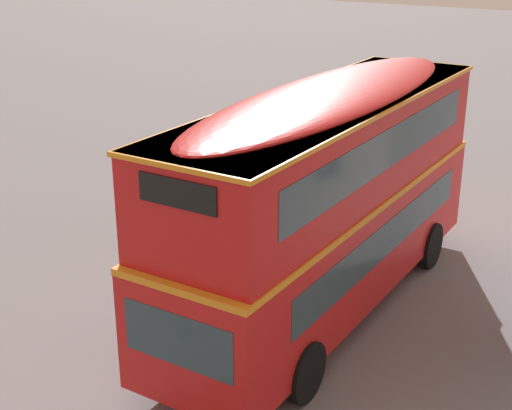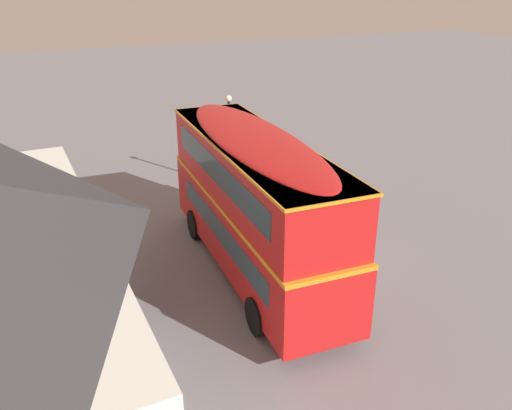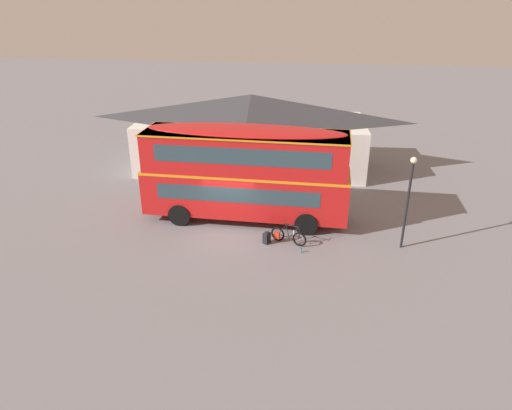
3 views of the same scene
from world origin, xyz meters
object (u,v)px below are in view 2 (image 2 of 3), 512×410
Objects in this scene: water_bottle_blue_sports at (295,218)px; double_decker_bus at (255,199)px; street_lamp at (229,131)px; backpack_on_ground at (299,234)px; touring_bicycle at (285,223)px.

double_decker_bus is at bearing 134.02° from water_bottle_blue_sports.
backpack_on_ground is at bearing -175.78° from street_lamp.
double_decker_bus is 5.98× the size of touring_bicycle.
water_bottle_blue_sports is (2.93, -3.03, -2.53)m from double_decker_bus.
street_lamp is at bearing 13.84° from water_bottle_blue_sports.
double_decker_bus is 17.47× the size of backpack_on_ground.
water_bottle_blue_sports is 5.28m from street_lamp.
touring_bicycle is 0.39× the size of street_lamp.
double_decker_bus is 7.65m from street_lamp.
touring_bicycle is 5.66m from street_lamp.
double_decker_bus reaches higher than water_bottle_blue_sports.
water_bottle_blue_sports is 0.05× the size of street_lamp.
double_decker_bus is 3.91m from touring_bicycle.
backpack_on_ground is 0.13× the size of street_lamp.
touring_bicycle is 7.18× the size of water_bottle_blue_sports.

